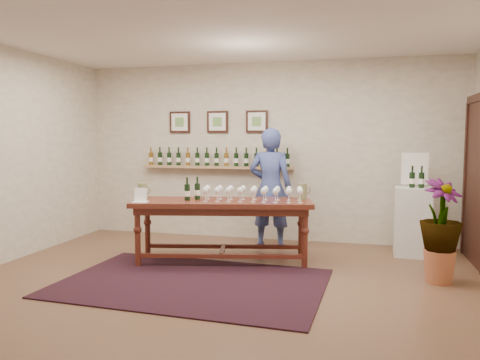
% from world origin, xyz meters
% --- Properties ---
extents(ground, '(6.00, 6.00, 0.00)m').
position_xyz_m(ground, '(0.00, 0.00, 0.00)').
color(ground, brown).
rests_on(ground, ground).
extents(room_shell, '(6.00, 6.00, 6.00)m').
position_xyz_m(room_shell, '(2.11, 1.86, 1.12)').
color(room_shell, beige).
rests_on(room_shell, ground).
extents(rug, '(2.99, 2.07, 0.02)m').
position_xyz_m(rug, '(-0.35, 0.01, 0.01)').
color(rug, '#40130B').
rests_on(rug, ground).
extents(tasting_table, '(2.40, 1.20, 0.82)m').
position_xyz_m(tasting_table, '(-0.28, 0.96, 0.69)').
color(tasting_table, '#4E1913').
rests_on(tasting_table, ground).
extents(table_glasses, '(1.42, 0.50, 0.19)m').
position_xyz_m(table_glasses, '(0.12, 0.99, 0.91)').
color(table_glasses, white).
rests_on(table_glasses, tasting_table).
extents(table_bottles, '(0.33, 0.25, 0.32)m').
position_xyz_m(table_bottles, '(-0.66, 0.89, 0.98)').
color(table_bottles, black).
rests_on(table_bottles, tasting_table).
extents(pitcher_left, '(0.15, 0.15, 0.22)m').
position_xyz_m(pitcher_left, '(-1.29, 0.74, 0.93)').
color(pitcher_left, olive).
rests_on(pitcher_left, tasting_table).
extents(pitcher_right, '(0.15, 0.15, 0.21)m').
position_xyz_m(pitcher_right, '(0.72, 1.31, 0.92)').
color(pitcher_right, olive).
rests_on(pitcher_right, tasting_table).
extents(menu_card, '(0.21, 0.16, 0.18)m').
position_xyz_m(menu_card, '(-1.24, 0.57, 0.90)').
color(menu_card, white).
rests_on(menu_card, tasting_table).
extents(display_pedestal, '(0.49, 0.49, 0.94)m').
position_xyz_m(display_pedestal, '(2.16, 1.95, 0.47)').
color(display_pedestal, silver).
rests_on(display_pedestal, ground).
extents(pedestal_bottles, '(0.31, 0.10, 0.31)m').
position_xyz_m(pedestal_bottles, '(2.20, 1.92, 1.10)').
color(pedestal_bottles, black).
rests_on(pedestal_bottles, display_pedestal).
extents(info_sign, '(0.36, 0.03, 0.49)m').
position_xyz_m(info_sign, '(2.19, 2.11, 1.19)').
color(info_sign, white).
rests_on(info_sign, display_pedestal).
extents(potted_plant, '(0.75, 0.75, 1.01)m').
position_xyz_m(potted_plant, '(2.33, 0.72, 0.59)').
color(potted_plant, '#A75937').
rests_on(potted_plant, ground).
extents(person, '(0.67, 0.46, 1.77)m').
position_xyz_m(person, '(0.17, 1.95, 0.88)').
color(person, '#3A4989').
rests_on(person, ground).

